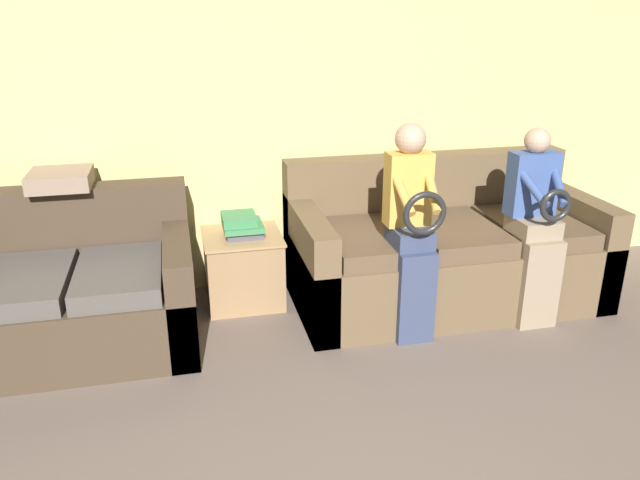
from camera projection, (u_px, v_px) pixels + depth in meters
wall_back at (270, 107)px, 4.22m from camera, size 7.52×0.06×2.55m
couch_main at (443, 252)px, 4.28m from camera, size 2.06×1.00×0.94m
couch_side at (79, 294)px, 3.71m from camera, size 1.33×0.98×0.88m
child_left_seated at (412, 222)px, 3.67m from camera, size 0.27×0.38×1.29m
child_right_seated at (536, 220)px, 3.86m from camera, size 0.30×0.37×1.23m
side_shelf at (243, 267)px, 4.24m from camera, size 0.52×0.52×0.48m
book_stack at (242, 225)px, 4.14m from camera, size 0.26×0.29×0.14m
throw_pillow at (61, 179)px, 3.80m from camera, size 0.36×0.36×0.10m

